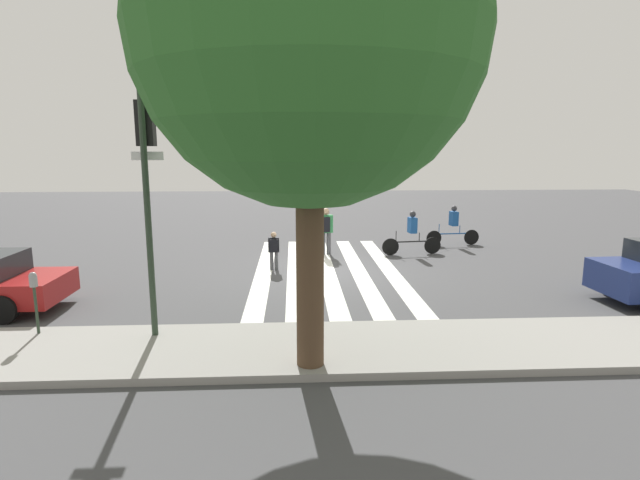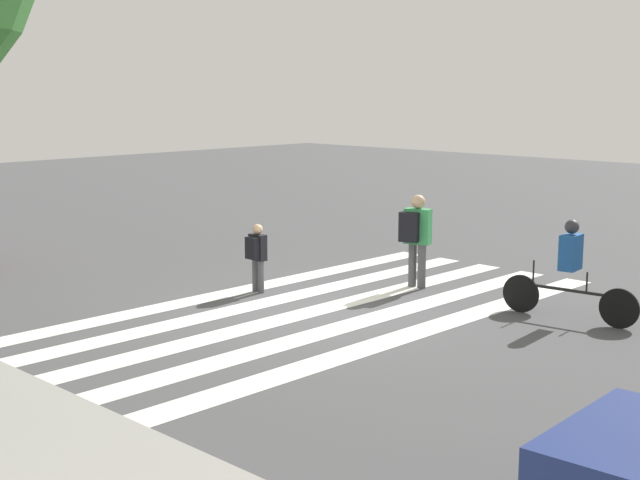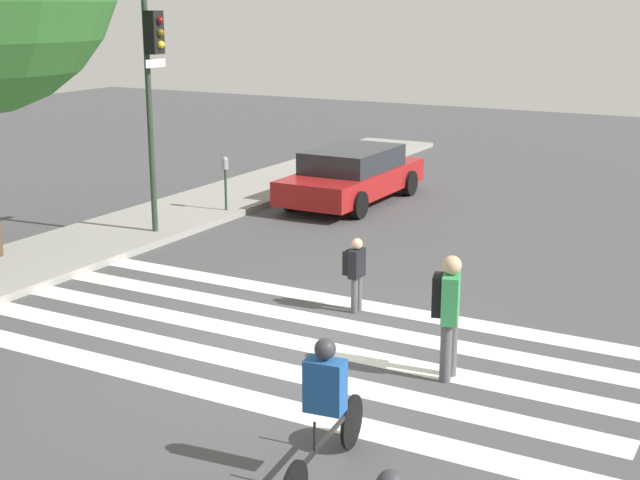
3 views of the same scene
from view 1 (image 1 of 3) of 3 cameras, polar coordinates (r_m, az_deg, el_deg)
The scene contains 10 objects.
ground_plane at distance 15.55m, azimuth 0.79°, elevation -3.56°, with size 60.00×60.00×0.00m, color #444447.
sidewalk_curb at distance 9.60m, azimuth 3.37°, elevation -12.16°, with size 36.00×2.50×0.14m.
crosswalk_stripes at distance 15.55m, azimuth 0.79°, elevation -3.54°, with size 4.42×10.00×0.01m.
traffic_light at distance 10.01m, azimuth -19.18°, elevation 7.73°, with size 0.60×0.50×4.83m.
parking_meter at distance 11.27m, azimuth -29.87°, elevation -4.95°, with size 0.15×0.15×1.39m.
street_tree at distance 8.17m, azimuth -1.25°, elevation 22.67°, with size 5.41×5.41×8.21m.
pedestrian_adult_blue_shirt at distance 17.73m, azimuth 0.65°, elevation 1.42°, with size 0.50×0.47×1.68m.
pedestrian_child_with_backpack at distance 15.57m, azimuth -5.30°, elevation -0.91°, with size 0.34×0.28×1.21m.
cyclist_near_curb at distance 18.08m, azimuth 10.48°, elevation 1.03°, with size 2.18×0.42×1.57m.
cyclist_mid_street at distance 20.19m, azimuth 15.01°, elevation 1.81°, with size 2.15×0.42×1.57m.
Camera 1 is at (1.03, 15.05, 3.75)m, focal length 28.00 mm.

